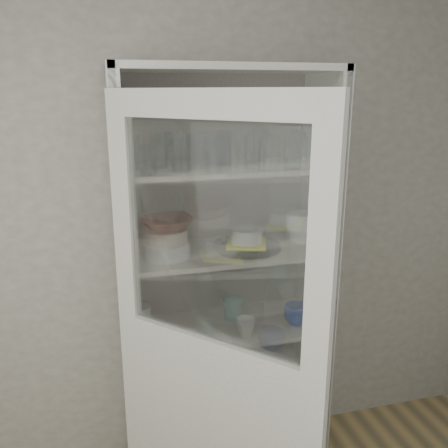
{
  "coord_description": "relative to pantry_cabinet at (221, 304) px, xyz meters",
  "views": [
    {
      "loc": [
        -0.35,
        -0.81,
        1.99
      ],
      "look_at": [
        0.2,
        1.27,
        1.38
      ],
      "focal_mm": 38.0,
      "sensor_mm": 36.0,
      "label": 1
    }
  ],
  "objects": [
    {
      "name": "tumbler_9",
      "position": [
        0.01,
        -0.04,
        0.79
      ],
      "size": [
        0.08,
        0.08,
        0.14
      ],
      "primitive_type": "cylinder",
      "rotation": [
        0.0,
        0.0,
        -0.17
      ],
      "color": "silver",
      "rests_on": "shelf_glass"
    },
    {
      "name": "wall_back",
      "position": [
        -0.2,
        0.16,
        0.36
      ],
      "size": [
        3.6,
        0.02,
        2.6
      ],
      "primitive_type": "cube",
      "color": "gray",
      "rests_on": "ground"
    },
    {
      "name": "tumbler_2",
      "position": [
        -0.09,
        -0.22,
        0.79
      ],
      "size": [
        0.08,
        0.08,
        0.15
      ],
      "primitive_type": "cylinder",
      "rotation": [
        0.0,
        0.0,
        -0.03
      ],
      "color": "silver",
      "rests_on": "shelf_glass"
    },
    {
      "name": "grey_bowl_stack",
      "position": [
        0.41,
        -0.03,
        0.39
      ],
      "size": [
        0.15,
        0.15,
        0.14
      ],
      "primitive_type": "cylinder",
      "color": "silver",
      "rests_on": "shelf_plates"
    },
    {
      "name": "terracotta_bowl",
      "position": [
        -0.28,
        -0.11,
        0.48
      ],
      "size": [
        0.25,
        0.25,
        0.06
      ],
      "primitive_type": "imported",
      "rotation": [
        0.0,
        0.0,
        0.08
      ],
      "color": "maroon",
      "rests_on": "cream_bowl"
    },
    {
      "name": "tumbler_4",
      "position": [
        0.09,
        -0.2,
        0.79
      ],
      "size": [
        0.09,
        0.09,
        0.14
      ],
      "primitive_type": "cylinder",
      "rotation": [
        0.0,
        0.0,
        0.39
      ],
      "color": "silver",
      "rests_on": "shelf_glass"
    },
    {
      "name": "tin_box",
      "position": [
        0.29,
        -0.09,
        -0.45
      ],
      "size": [
        0.26,
        0.23,
        0.07
      ],
      "primitive_type": "cube",
      "rotation": [
        0.0,
        0.0,
        -0.42
      ],
      "color": "gray",
      "rests_on": "shelf_bot"
    },
    {
      "name": "mug_blue",
      "position": [
        0.35,
        -0.15,
        -0.03
      ],
      "size": [
        0.15,
        0.15,
        0.1
      ],
      "primitive_type": "imported",
      "rotation": [
        0.0,
        0.0,
        0.23
      ],
      "color": "navy",
      "rests_on": "shelf_mugs"
    },
    {
      "name": "goblet_3",
      "position": [
        0.41,
        0.04,
        0.8
      ],
      "size": [
        0.07,
        0.07,
        0.16
      ],
      "primitive_type": null,
      "color": "silver",
      "rests_on": "shelf_glass"
    },
    {
      "name": "cupboard_door",
      "position": [
        -0.19,
        -0.61,
        -0.07
      ],
      "size": [
        0.65,
        0.68,
        2.0
      ],
      "rotation": [
        0.0,
        0.0,
        -0.81
      ],
      "color": "#BDBDBD",
      "rests_on": "floor"
    },
    {
      "name": "plate_stack_back",
      "position": [
        -0.34,
        0.03,
        0.36
      ],
      "size": [
        0.18,
        0.18,
        0.07
      ],
      "primitive_type": "cylinder",
      "color": "silver",
      "rests_on": "shelf_plates"
    },
    {
      "name": "pantry_cabinet",
      "position": [
        0.0,
        0.0,
        0.0
      ],
      "size": [
        1.0,
        0.45,
        2.1
      ],
      "color": "#BDBDBD",
      "rests_on": "floor"
    },
    {
      "name": "tumbler_10",
      "position": [
        -0.11,
        -0.04,
        0.79
      ],
      "size": [
        0.08,
        0.08,
        0.14
      ],
      "primitive_type": "cylinder",
      "rotation": [
        0.0,
        0.0,
        0.27
      ],
      "color": "silver",
      "rests_on": "shelf_glass"
    },
    {
      "name": "cream_dish",
      "position": [
        -0.04,
        -0.06,
        -0.44
      ],
      "size": [
        0.24,
        0.24,
        0.07
      ],
      "primitive_type": "imported",
      "rotation": [
        0.0,
        0.0,
        -0.0
      ],
      "color": "beige",
      "rests_on": "shelf_bot"
    },
    {
      "name": "yellow_trivet",
      "position": [
        0.11,
        -0.09,
        0.35
      ],
      "size": [
        0.24,
        0.24,
        0.01
      ],
      "primitive_type": "cube",
      "rotation": [
        0.0,
        0.0,
        -0.34
      ],
      "color": "#FEF32E",
      "rests_on": "glass_platter"
    },
    {
      "name": "tumbler_5",
      "position": [
        0.27,
        -0.23,
        0.79
      ],
      "size": [
        0.08,
        0.08,
        0.15
      ],
      "primitive_type": "cylinder",
      "rotation": [
        0.0,
        0.0,
        0.17
      ],
      "color": "silver",
      "rests_on": "shelf_glass"
    },
    {
      "name": "tumbler_7",
      "position": [
        -0.41,
        -0.07,
        0.79
      ],
      "size": [
        0.08,
        0.08,
        0.15
      ],
      "primitive_type": "cylinder",
      "rotation": [
        0.0,
        0.0,
        0.13
      ],
      "color": "silver",
      "rests_on": "shelf_glass"
    },
    {
      "name": "tumbler_8",
      "position": [
        -0.3,
        -0.06,
        0.8
      ],
      "size": [
        0.1,
        0.1,
        0.16
      ],
      "primitive_type": "cylinder",
      "rotation": [
        0.0,
        0.0,
        -0.33
      ],
      "color": "silver",
      "rests_on": "shelf_glass"
    },
    {
      "name": "tumbler_11",
      "position": [
        -0.01,
        -0.06,
        0.79
      ],
      "size": [
        0.08,
        0.08,
        0.13
      ],
      "primitive_type": "cylinder",
      "rotation": [
        0.0,
        0.0,
        0.29
      ],
      "color": "silver",
      "rests_on": "shelf_glass"
    },
    {
      "name": "tumbler_3",
      "position": [
        -0.04,
        -0.2,
        0.79
      ],
      "size": [
        0.07,
        0.07,
        0.13
      ],
      "primitive_type": "cylinder",
      "rotation": [
        0.0,
        0.0,
        -0.06
      ],
      "color": "silver",
      "rests_on": "shelf_glass"
    },
    {
      "name": "mug_white",
      "position": [
        0.07,
        -0.2,
        -0.04
      ],
      "size": [
        0.1,
        0.1,
        0.09
      ],
      "primitive_type": "imported",
      "rotation": [
        0.0,
        0.0,
        -0.04
      ],
      "color": "silver",
      "rests_on": "shelf_mugs"
    },
    {
      "name": "white_canister",
      "position": [
        -0.41,
        -0.02,
        -0.02
      ],
      "size": [
        0.13,
        0.13,
        0.13
      ],
      "primitive_type": "cylinder",
      "rotation": [
        0.0,
        0.0,
        0.32
      ],
      "color": "silver",
      "rests_on": "shelf_mugs"
    },
    {
      "name": "tumbler_6",
      "position": [
        0.39,
        -0.17,
        0.79
      ],
      "size": [
        0.07,
        0.07,
        0.13
      ],
      "primitive_type": "cylinder",
      "rotation": [
        0.0,
        0.0,
        0.12
      ],
      "color": "silver",
      "rests_on": "shelf_glass"
    },
    {
      "name": "white_ramekin",
      "position": [
        0.11,
        -0.09,
        0.39
      ],
      "size": [
        0.19,
        0.19,
        0.07
      ],
      "primitive_type": "cylinder",
      "rotation": [
        0.0,
        0.0,
        0.31
      ],
      "color": "silver",
      "rests_on": "yellow_trivet"
    },
    {
      "name": "glass_platter",
      "position": [
        0.11,
        -0.09,
        0.33
      ],
      "size": [
        0.41,
        0.41,
        0.02
      ],
      "primitive_type": "cylinder",
      "rotation": [
        0.0,
        0.0,
        -0.27
      ],
      "color": "silver",
      "rests_on": "shelf_plates"
    },
    {
      "name": "mug_teal",
      "position": [
        0.06,
        -0.01,
        -0.03
      ],
      "size": [
        0.11,
        0.11,
        0.1
      ],
      "primitive_type": "imported",
      "rotation": [
        0.0,
        0.0,
        -0.02
      ],
      "color": "#1D7B74",
      "rests_on": "shelf_mugs"
    },
    {
      "name": "goblet_1",
      "position": [
        0.02,
        0.02,
        0.8
      ],
      "size": [
        0.07,
        0.07,
        0.17
      ],
      "primitive_type": null,
      "color": "silver",
      "rests_on": "shelf_glass"
    },
    {
      "name": "measuring_cups",
      "position": [
        -0.33,
        -0.12,
        -0.06
      ],
      "size": [
        0.11,
        0.11,
        0.04
      ],
      "primitive_type": "cylinder",
      "color": "silver",
      "rests_on": "shelf_mugs"
    },
    {
      "name": "plate_stack_front",
      "position": [
        -0.28,
        -0.11,
        0.36
      ],
      "size": [
        0.21,
        0.21,
        0.07
      ],
      "primitive_type": "cylinder",
      "color": "silver",
      "rests_on": "shelf_plates"
    },
    {
      "name": "tumbler_1",
      "position": [
        -0.22,
        -0.19,
        0.8
      ],
      "size": [
        0.08,
        0.08,
        0.16
      ],
      "primitive_type": "cylinder",
      "rotation": [
        0.0,
        0.0,
        -0.09
      ],
      "color": "silver",
      "rests_on": "shelf_glass"
    },
    {
      "name": "teal_jar",
      "position": [
        0.06,
        -0.02,
        -0.03
      ],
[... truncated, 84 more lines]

